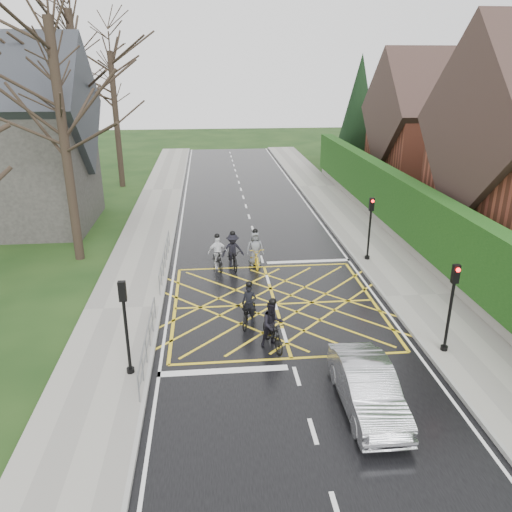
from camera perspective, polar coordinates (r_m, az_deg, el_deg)
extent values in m
plane|color=black|center=(20.19, 2.20, -5.54)|extent=(120.00, 120.00, 0.00)
cube|color=black|center=(20.18, 2.20, -5.53)|extent=(9.00, 80.00, 0.01)
cube|color=gray|center=(21.74, 18.13, -4.41)|extent=(3.00, 80.00, 0.15)
cube|color=gray|center=(20.30, -14.93, -5.90)|extent=(3.00, 80.00, 0.15)
cube|color=slate|center=(27.41, 16.76, 1.64)|extent=(0.50, 38.00, 0.70)
cube|color=#12370F|center=(26.91, 17.15, 5.15)|extent=(0.90, 38.00, 2.80)
cube|color=brown|center=(40.28, 20.29, 11.13)|extent=(9.00, 8.00, 6.00)
cube|color=#35241F|center=(39.95, 20.82, 15.21)|extent=(9.80, 8.80, 8.80)
cube|color=brown|center=(41.08, 24.88, 18.45)|extent=(0.70, 0.70, 1.60)
cylinder|color=black|center=(46.62, 11.24, 10.18)|extent=(0.50, 0.50, 1.20)
cone|color=black|center=(46.03, 11.64, 15.56)|extent=(4.60, 4.60, 10.00)
cube|color=#2D2B28|center=(32.32, -25.69, 9.12)|extent=(8.00, 7.00, 7.00)
cube|color=#26282D|center=(31.91, -26.67, 15.07)|extent=(8.80, 7.80, 7.80)
cylinder|color=black|center=(25.00, -20.98, 11.56)|extent=(0.44, 0.44, 11.00)
cylinder|color=black|center=(32.89, -19.34, 14.60)|extent=(0.44, 0.44, 12.00)
cylinder|color=black|center=(40.66, -15.66, 14.57)|extent=(0.44, 0.44, 10.00)
cylinder|color=slate|center=(16.60, -12.36, -8.39)|extent=(0.05, 5.00, 0.05)
cylinder|color=slate|center=(16.83, -12.24, -9.73)|extent=(0.04, 5.00, 0.04)
cylinder|color=slate|center=(14.77, -13.25, -14.82)|extent=(0.04, 0.04, 1.00)
cylinder|color=slate|center=(19.03, -11.46, -6.03)|extent=(0.04, 0.04, 1.00)
cylinder|color=slate|center=(23.41, -10.45, 0.61)|extent=(0.05, 6.00, 0.05)
cylinder|color=slate|center=(23.56, -10.38, -0.42)|extent=(0.04, 6.00, 0.04)
cylinder|color=slate|center=(20.83, -10.96, -3.54)|extent=(0.04, 0.04, 1.00)
cylinder|color=slate|center=(26.39, -9.90, 1.84)|extent=(0.04, 0.04, 1.00)
cylinder|color=black|center=(24.54, 12.82, 2.63)|extent=(0.10, 0.10, 3.00)
cylinder|color=black|center=(24.99, 12.57, -0.31)|extent=(0.24, 0.24, 0.30)
cube|color=black|center=(24.15, 13.08, 5.78)|extent=(0.22, 0.16, 0.62)
sphere|color=#FF0C0C|center=(24.00, 13.21, 6.12)|extent=(0.14, 0.14, 0.14)
cylinder|color=black|center=(17.37, 21.23, -6.17)|extent=(0.10, 0.10, 3.00)
cylinder|color=black|center=(18.00, 20.67, -10.01)|extent=(0.24, 0.24, 0.30)
cube|color=black|center=(16.82, 21.85, -1.90)|extent=(0.22, 0.16, 0.62)
sphere|color=#FF0C0C|center=(16.65, 22.11, -1.49)|extent=(0.14, 0.14, 0.14)
cylinder|color=black|center=(15.56, -14.55, -8.60)|extent=(0.10, 0.10, 3.00)
cylinder|color=black|center=(16.26, -14.11, -12.75)|extent=(0.24, 0.24, 0.30)
cube|color=black|center=(14.94, -15.04, -3.92)|extent=(0.22, 0.16, 0.62)
sphere|color=#FF0C0C|center=(14.98, -15.03, -3.10)|extent=(0.14, 0.14, 0.14)
imported|color=black|center=(18.56, -0.76, -6.47)|extent=(1.13, 1.82, 0.90)
imported|color=black|center=(18.51, -0.79, -5.46)|extent=(0.65, 0.53, 1.53)
sphere|color=black|center=(18.18, -0.81, -3.25)|extent=(0.24, 0.24, 0.24)
imported|color=black|center=(17.07, 1.91, -8.78)|extent=(0.93, 1.85, 1.07)
imported|color=black|center=(17.02, 1.88, -7.78)|extent=(0.93, 0.80, 1.64)
sphere|color=black|center=(16.63, 1.92, -5.25)|extent=(0.26, 0.26, 0.26)
imported|color=black|center=(23.64, -2.64, -0.19)|extent=(0.92, 1.92, 0.97)
imported|color=black|center=(23.61, -2.67, 0.66)|extent=(1.14, 0.77, 1.64)
sphere|color=black|center=(23.33, -2.71, 2.60)|extent=(0.26, 0.26, 0.26)
imported|color=black|center=(23.51, -4.40, -0.27)|extent=(0.85, 1.77, 1.03)
imported|color=white|center=(23.51, -4.42, 0.44)|extent=(0.98, 0.58, 1.57)
sphere|color=black|center=(23.24, -4.48, 2.30)|extent=(0.25, 0.25, 0.25)
imported|color=gold|center=(23.80, -0.09, 0.01)|extent=(0.77, 1.92, 0.99)
imported|color=slate|center=(23.77, -0.11, 0.88)|extent=(0.85, 0.58, 1.68)
sphere|color=black|center=(23.49, -0.11, 2.85)|extent=(0.26, 0.26, 0.26)
imported|color=#A3A5AA|center=(14.60, 12.64, -14.49)|extent=(1.42, 3.99, 1.31)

